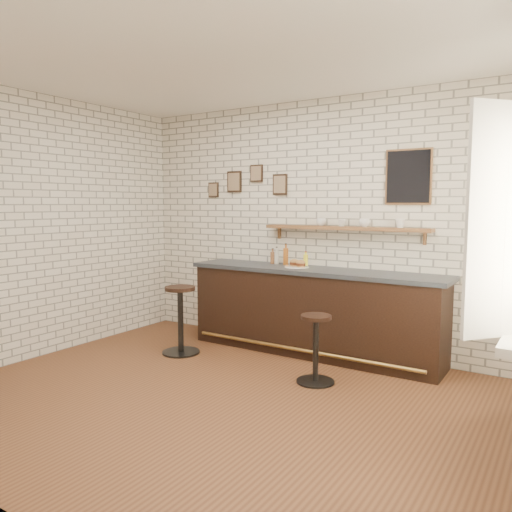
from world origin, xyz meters
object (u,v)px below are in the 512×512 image
object	(u,v)px
bitters_bottle_white	(277,257)
condiment_bottle_yellow	(306,260)
bar_stool_right	(316,347)
ciabatta_sandwich	(298,263)
bar_counter	(313,311)
bar_stool_left	(181,318)
shelf_cup_b	(342,223)
bitters_bottle_amber	(286,256)
bitters_bottle_brown	(273,258)
shelf_cup_a	(321,222)
shelf_cup_d	(400,223)
sandwich_plate	(297,267)
shelf_cup_c	(364,223)

from	to	relation	value
bitters_bottle_white	condiment_bottle_yellow	size ratio (longest dim) A/B	1.21
bar_stool_right	ciabatta_sandwich	bearing A→B (deg)	127.78
condiment_bottle_yellow	bar_counter	bearing A→B (deg)	-40.39
ciabatta_sandwich	bar_stool_left	world-z (taller)	ciabatta_sandwich
bar_stool_right	shelf_cup_b	size ratio (longest dim) A/B	7.61
bitters_bottle_amber	shelf_cup_b	bearing A→B (deg)	4.05
bitters_bottle_brown	bitters_bottle_white	bearing A→B (deg)	0.00
shelf_cup_a	shelf_cup_d	size ratio (longest dim) A/B	1.07
ciabatta_sandwich	bitters_bottle_brown	world-z (taller)	bitters_bottle_brown
sandwich_plate	ciabatta_sandwich	world-z (taller)	ciabatta_sandwich
condiment_bottle_yellow	shelf_cup_b	distance (m)	0.63
shelf_cup_d	bar_counter	bearing A→B (deg)	-159.13
bar_stool_right	shelf_cup_c	distance (m)	1.59
ciabatta_sandwich	shelf_cup_d	world-z (taller)	shelf_cup_d
bitters_bottle_white	bitters_bottle_amber	world-z (taller)	bitters_bottle_amber
bitters_bottle_amber	shelf_cup_c	xyz separation A→B (m)	(0.98, 0.05, 0.43)
bar_counter	shelf_cup_d	world-z (taller)	shelf_cup_d
ciabatta_sandwich	shelf_cup_a	size ratio (longest dim) A/B	2.18
bitters_bottle_brown	bitters_bottle_white	xyz separation A→B (m)	(0.06, 0.00, 0.01)
ciabatta_sandwich	bitters_bottle_brown	bearing A→B (deg)	160.48
shelf_cup_a	shelf_cup_b	size ratio (longest dim) A/B	1.26
bitters_bottle_white	shelf_cup_d	size ratio (longest dim) A/B	2.08
shelf_cup_c	ciabatta_sandwich	bearing A→B (deg)	104.62
bitters_bottle_white	bar_stool_left	bearing A→B (deg)	-126.74
bar_counter	shelf_cup_d	distance (m)	1.42
condiment_bottle_yellow	shelf_cup_d	distance (m)	1.21
sandwich_plate	shelf_cup_a	bearing A→B (deg)	43.86
condiment_bottle_yellow	shelf_cup_a	distance (m)	0.49
bar_stool_left	shelf_cup_b	xyz separation A→B (m)	(1.57, 1.03, 1.11)
bitters_bottle_amber	condiment_bottle_yellow	bearing A→B (deg)	-0.00
bar_counter	ciabatta_sandwich	xyz separation A→B (m)	(-0.20, -0.00, 0.55)
bitters_bottle_brown	shelf_cup_b	distance (m)	1.01
shelf_cup_a	shelf_cup_c	xyz separation A→B (m)	(0.53, 0.00, 0.00)
bar_counter	bitters_bottle_amber	world-z (taller)	bitters_bottle_amber
shelf_cup_c	shelf_cup_d	xyz separation A→B (m)	(0.40, 0.00, 0.00)
bar_stool_left	ciabatta_sandwich	bearing A→B (deg)	36.66
bar_counter	condiment_bottle_yellow	world-z (taller)	condiment_bottle_yellow
bar_stool_right	bitters_bottle_brown	bearing A→B (deg)	137.45
bitters_bottle_amber	shelf_cup_d	size ratio (longest dim) A/B	2.53
ciabatta_sandwich	shelf_cup_b	distance (m)	0.70
bar_counter	ciabatta_sandwich	world-z (taller)	ciabatta_sandwich
bar_stool_left	bar_counter	bearing A→B (deg)	32.29
bitters_bottle_white	shelf_cup_d	bearing A→B (deg)	1.90
ciabatta_sandwich	bitters_bottle_amber	distance (m)	0.30
bar_counter	shelf_cup_c	bearing A→B (deg)	20.64
bitters_bottle_brown	bar_counter	bearing A→B (deg)	-13.25
ciabatta_sandwich	bitters_bottle_amber	xyz separation A→B (m)	(-0.25, 0.15, 0.06)
bitters_bottle_amber	shelf_cup_a	size ratio (longest dim) A/B	2.36
sandwich_plate	bitters_bottle_amber	distance (m)	0.30
shelf_cup_c	bar_counter	bearing A→B (deg)	109.74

